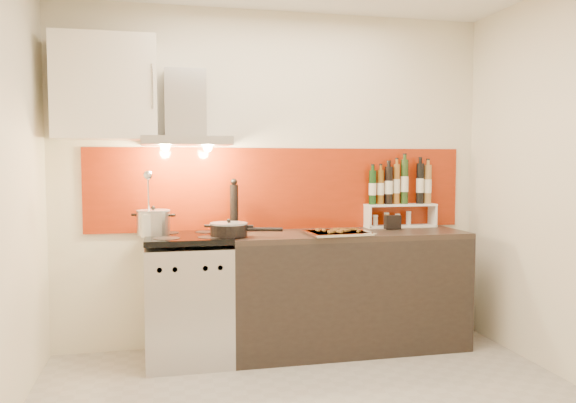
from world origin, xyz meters
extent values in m
cube|color=silver|center=(0.00, 1.40, 1.30)|extent=(3.40, 0.02, 2.60)
cube|color=maroon|center=(0.05, 1.39, 1.22)|extent=(3.00, 0.02, 0.64)
cube|color=#B7B7BA|center=(-0.70, 1.10, 0.42)|extent=(0.60, 0.60, 0.84)
cube|color=black|center=(-0.70, 0.81, 0.33)|extent=(0.50, 0.02, 0.40)
cube|color=#B7B7BA|center=(-0.70, 0.81, 0.72)|extent=(0.56, 0.02, 0.12)
cube|color=#FF190C|center=(-0.70, 0.81, 0.72)|extent=(0.10, 0.01, 0.04)
cube|color=black|center=(-0.70, 1.10, 0.89)|extent=(0.60, 0.60, 0.04)
cube|color=black|center=(0.50, 1.10, 0.43)|extent=(1.80, 0.60, 0.86)
cube|color=black|center=(0.50, 1.10, 0.88)|extent=(1.80, 0.60, 0.04)
cube|color=#B7B7BA|center=(-0.70, 1.15, 1.58)|extent=(0.62, 0.50, 0.06)
cube|color=#B7B7BA|center=(-0.70, 1.30, 1.86)|extent=(0.30, 0.18, 0.50)
sphere|color=#FFD18C|center=(-0.85, 1.15, 1.54)|extent=(0.07, 0.07, 0.07)
sphere|color=#FFD18C|center=(-0.55, 1.15, 1.54)|extent=(0.07, 0.07, 0.07)
cube|color=white|center=(-1.25, 1.22, 1.95)|extent=(0.70, 0.35, 0.72)
cylinder|color=#B7B7BA|center=(-0.94, 1.20, 0.99)|extent=(0.24, 0.24, 0.16)
cylinder|color=#99999E|center=(-0.94, 1.20, 1.08)|extent=(0.24, 0.24, 0.01)
sphere|color=black|center=(-0.94, 1.20, 1.10)|extent=(0.03, 0.03, 0.03)
cylinder|color=black|center=(-0.42, 0.98, 0.95)|extent=(0.26, 0.26, 0.08)
cylinder|color=#99999E|center=(-0.42, 0.98, 1.00)|extent=(0.27, 0.27, 0.01)
sphere|color=black|center=(-0.42, 0.98, 1.02)|extent=(0.03, 0.03, 0.03)
cylinder|color=black|center=(-0.17, 0.91, 0.96)|extent=(0.25, 0.10, 0.03)
cylinder|color=silver|center=(-0.98, 1.13, 0.98)|extent=(0.10, 0.10, 0.17)
cylinder|color=silver|center=(-0.97, 1.13, 1.20)|extent=(0.01, 0.08, 0.30)
sphere|color=silver|center=(-0.97, 1.06, 1.34)|extent=(0.07, 0.07, 0.07)
cylinder|color=black|center=(-0.35, 1.25, 1.08)|extent=(0.06, 0.06, 0.36)
sphere|color=black|center=(-0.35, 1.25, 1.28)|extent=(0.05, 0.05, 0.05)
cube|color=white|center=(1.02, 1.31, 0.91)|extent=(0.59, 0.16, 0.01)
cube|color=white|center=(0.74, 1.31, 0.99)|extent=(0.01, 0.16, 0.17)
cube|color=white|center=(1.30, 1.31, 0.99)|extent=(0.02, 0.16, 0.17)
cube|color=white|center=(1.02, 1.31, 1.08)|extent=(0.59, 0.16, 0.02)
cylinder|color=black|center=(0.78, 1.31, 1.23)|extent=(0.06, 0.06, 0.28)
cylinder|color=brown|center=(0.85, 1.31, 1.23)|extent=(0.05, 0.05, 0.28)
cylinder|color=black|center=(0.92, 1.31, 1.24)|extent=(0.07, 0.07, 0.30)
cylinder|color=brown|center=(0.99, 1.31, 1.25)|extent=(0.05, 0.05, 0.32)
cylinder|color=#203714|center=(1.05, 1.31, 1.27)|extent=(0.06, 0.06, 0.36)
cylinder|color=black|center=(1.19, 1.31, 1.26)|extent=(0.06, 0.06, 0.33)
cylinder|color=olive|center=(1.26, 1.31, 1.25)|extent=(0.06, 0.06, 0.32)
cylinder|color=beige|center=(0.81, 1.31, 0.95)|extent=(0.04, 0.04, 0.07)
cylinder|color=brown|center=(0.90, 1.31, 0.96)|extent=(0.04, 0.04, 0.09)
cylinder|color=#453F22|center=(1.00, 1.31, 0.96)|extent=(0.04, 0.04, 0.08)
cylinder|color=silver|center=(1.10, 1.31, 0.96)|extent=(0.04, 0.04, 0.10)
cube|color=black|center=(0.88, 1.15, 0.96)|extent=(0.13, 0.06, 0.11)
cube|color=silver|center=(0.37, 0.96, 0.91)|extent=(0.46, 0.36, 0.01)
cube|color=silver|center=(0.37, 0.96, 0.92)|extent=(0.48, 0.38, 0.01)
cube|color=red|center=(0.37, 0.96, 0.92)|extent=(0.42, 0.32, 0.01)
cube|color=brown|center=(0.46, 1.02, 0.93)|extent=(0.06, 0.04, 0.01)
cube|color=brown|center=(0.30, 0.89, 0.93)|extent=(0.06, 0.05, 0.01)
cube|color=brown|center=(0.32, 0.93, 0.93)|extent=(0.06, 0.03, 0.01)
cube|color=brown|center=(0.52, 0.91, 0.93)|extent=(0.05, 0.06, 0.01)
cube|color=brown|center=(0.38, 0.91, 0.93)|extent=(0.03, 0.06, 0.01)
cube|color=brown|center=(0.39, 0.99, 0.93)|extent=(0.06, 0.02, 0.01)
cube|color=brown|center=(0.40, 1.05, 0.93)|extent=(0.05, 0.05, 0.01)
cube|color=brown|center=(0.41, 0.97, 0.93)|extent=(0.02, 0.06, 0.01)
cube|color=brown|center=(0.24, 1.03, 0.93)|extent=(0.02, 0.06, 0.01)
cube|color=brown|center=(0.45, 0.96, 0.93)|extent=(0.06, 0.04, 0.01)
cube|color=brown|center=(0.33, 0.96, 0.93)|extent=(0.04, 0.06, 0.01)
cube|color=brown|center=(0.43, 0.96, 0.93)|extent=(0.03, 0.06, 0.01)
cube|color=brown|center=(0.52, 1.03, 0.93)|extent=(0.06, 0.03, 0.01)
cube|color=brown|center=(0.45, 1.03, 0.93)|extent=(0.05, 0.05, 0.01)
cube|color=brown|center=(0.37, 0.90, 0.93)|extent=(0.04, 0.06, 0.01)
cube|color=brown|center=(0.28, 1.00, 0.93)|extent=(0.02, 0.06, 0.01)
camera|label=1|loc=(-0.86, -2.94, 1.43)|focal=35.00mm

